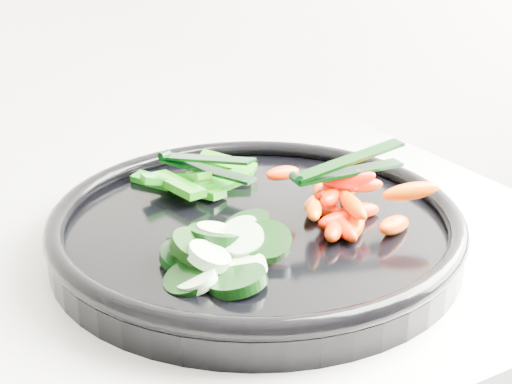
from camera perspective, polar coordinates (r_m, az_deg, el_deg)
veggie_tray at (r=0.65m, az=0.00°, el=-2.81°), size 0.49×0.49×0.04m
cucumber_pile at (r=0.58m, az=-3.66°, el=-4.66°), size 0.13×0.13×0.04m
carrot_pile at (r=0.65m, az=7.22°, el=-0.73°), size 0.12×0.13×0.06m
pepper_pile at (r=0.72m, az=-4.76°, el=0.91°), size 0.13×0.10×0.04m
tong_carrot at (r=0.64m, az=7.19°, el=2.02°), size 0.11×0.02×0.02m
tong_pepper at (r=0.71m, az=-4.22°, el=2.28°), size 0.06×0.11×0.02m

